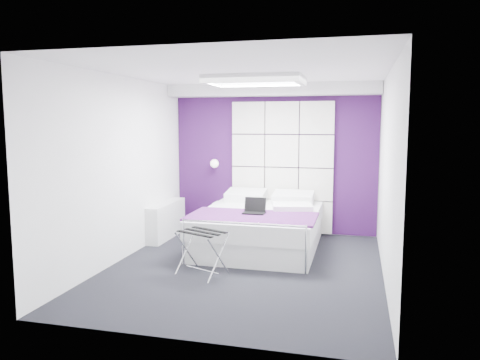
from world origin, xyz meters
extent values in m
plane|color=black|center=(0.00, 0.00, 0.00)|extent=(4.40, 4.40, 0.00)
plane|color=white|center=(0.00, 0.00, 2.60)|extent=(4.40, 4.40, 0.00)
plane|color=white|center=(0.00, 2.20, 1.30)|extent=(3.60, 0.00, 3.60)
plane|color=white|center=(-1.80, 0.00, 1.30)|extent=(0.00, 4.40, 4.40)
plane|color=white|center=(1.80, 0.00, 1.30)|extent=(0.00, 4.40, 4.40)
cube|color=#340F41|center=(0.00, 2.19, 1.30)|extent=(3.58, 0.02, 2.58)
cube|color=silver|center=(0.00, 1.95, 2.50)|extent=(3.58, 0.50, 0.20)
sphere|color=white|center=(-1.05, 2.06, 1.22)|extent=(0.15, 0.15, 0.15)
cube|color=silver|center=(-1.69, 1.30, 0.30)|extent=(0.22, 1.20, 0.60)
cube|color=silver|center=(-0.01, 1.02, 0.16)|extent=(1.73, 2.16, 0.32)
cube|color=silver|center=(-0.01, 1.02, 0.46)|extent=(1.77, 2.20, 0.27)
cube|color=#3C144A|center=(-0.01, 0.47, 0.61)|extent=(1.83, 0.97, 0.03)
cube|color=silver|center=(-0.85, 2.02, 0.50)|extent=(0.41, 0.32, 0.05)
cube|color=black|center=(-0.46, -0.41, 0.56)|extent=(0.58, 0.42, 0.01)
cube|color=black|center=(-0.01, 0.61, 0.64)|extent=(0.32, 0.22, 0.02)
cube|color=black|center=(-0.01, 0.72, 0.75)|extent=(0.32, 0.01, 0.21)
camera|label=1|loc=(1.44, -5.96, 1.95)|focal=35.00mm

